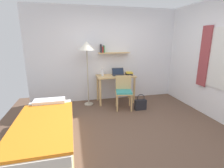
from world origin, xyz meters
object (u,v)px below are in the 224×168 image
Objects in this scene: desk_chair at (124,91)px; water_bottle at (103,72)px; standing_lamp at (87,49)px; laptop at (118,73)px; bed at (45,132)px; book_stack at (129,73)px; desk at (116,81)px; handbag at (140,104)px.

desk_chair is 0.79m from water_bottle.
standing_lamp is at bearing -172.70° from water_bottle.
laptop reaches higher than desk_chair.
book_stack is (2.04, 1.72, 0.57)m from bed.
book_stack is at bearing -4.60° from desk.
water_bottle is (-0.45, 0.50, 0.40)m from desk_chair.
laptop is at bearing 4.94° from standing_lamp.
handbag is at bearing -40.49° from water_bottle.
water_bottle is (0.41, 0.05, -0.64)m from standing_lamp.
bed is 2.27m from water_bottle.
bed is 2.37m from handbag.
desk_chair is at bearing -48.03° from water_bottle.
book_stack is at bearing 97.59° from handbag.
water_bottle reaches higher than laptop.
water_bottle reaches higher than bed.
laptop reaches higher than desk.
handbag is (0.38, -0.21, -0.33)m from desk_chair.
standing_lamp reaches higher than desk_chair.
standing_lamp reaches higher than laptop.
bed is at bearing -126.43° from water_bottle.
water_bottle reaches higher than desk.
book_stack is 0.60× the size of handbag.
book_stack is (1.15, 0.01, -0.69)m from standing_lamp.
standing_lamp reaches higher than handbag.
standing_lamp reaches higher than water_bottle.
bed is 8.29× the size of book_stack.
desk is 4.28× the size of book_stack.
standing_lamp is 4.13× the size of handbag.
desk_chair reaches higher than handbag.
laptop is 0.45m from water_bottle.
bed is 2.16m from desk_chair.
standing_lamp is at bearing -175.06° from laptop.
desk is 1.25× the size of desk_chair.
bed is 5.91× the size of laptop.
standing_lamp is 1.96m from handbag.
laptop is at bearing 45.54° from bed.
standing_lamp is at bearing 152.34° from desk_chair.
water_bottle reaches higher than handbag.
handbag is (0.47, -0.71, -0.48)m from desk.
desk_chair is 0.55m from handbag.
desk is 3.05× the size of laptop.
book_stack is 0.96m from handbag.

